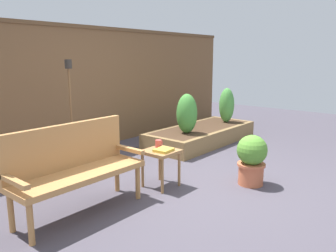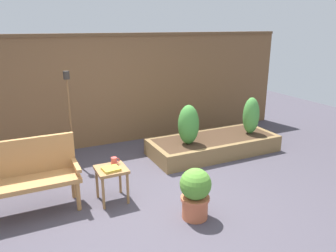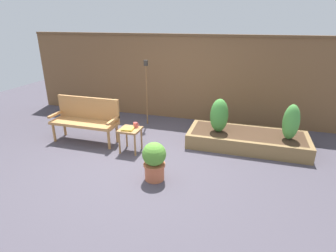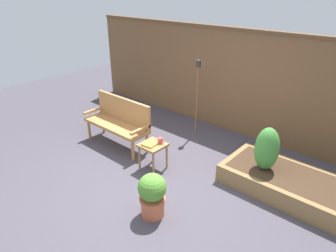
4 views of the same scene
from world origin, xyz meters
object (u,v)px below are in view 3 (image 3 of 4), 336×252
at_px(shrub_near_bench, 219,115).
at_px(shrub_far_corner, 291,122).
at_px(potted_boxwood, 154,160).
at_px(book_on_table, 128,129).
at_px(tiki_torch, 146,81).
at_px(side_table, 130,133).
at_px(garden_bench, 86,116).
at_px(cup_on_table, 136,125).

height_order(shrub_near_bench, shrub_far_corner, shrub_far_corner).
bearing_deg(potted_boxwood, book_on_table, 136.39).
distance_m(shrub_near_bench, tiki_torch, 2.05).
bearing_deg(side_table, garden_bench, 168.37).
bearing_deg(shrub_far_corner, cup_on_table, -166.30).
bearing_deg(garden_bench, potted_boxwood, -29.24).
bearing_deg(shrub_near_bench, potted_boxwood, -116.28).
bearing_deg(tiki_torch, book_on_table, -82.24).
xyz_separation_m(cup_on_table, tiki_torch, (-0.32, 1.44, 0.57)).
bearing_deg(shrub_near_bench, shrub_far_corner, -0.00).
xyz_separation_m(side_table, shrub_far_corner, (2.98, 0.81, 0.25)).
xyz_separation_m(cup_on_table, shrub_near_bench, (1.55, 0.71, 0.12)).
bearing_deg(garden_bench, shrub_far_corner, 8.07).
bearing_deg(cup_on_table, tiki_torch, 102.37).
distance_m(book_on_table, tiki_torch, 1.73).
relative_size(book_on_table, shrub_near_bench, 0.31).
relative_size(cup_on_table, book_on_table, 0.57).
bearing_deg(book_on_table, shrub_far_corner, 10.13).
xyz_separation_m(side_table, book_on_table, (-0.02, -0.06, 0.10)).
bearing_deg(tiki_torch, garden_bench, -123.92).
bearing_deg(cup_on_table, shrub_far_corner, 13.70).
distance_m(side_table, potted_boxwood, 1.17).
distance_m(side_table, shrub_far_corner, 3.10).
bearing_deg(tiki_torch, cup_on_table, -77.63).
height_order(shrub_near_bench, tiki_torch, tiki_torch).
relative_size(garden_bench, potted_boxwood, 2.20).
relative_size(shrub_near_bench, tiki_torch, 0.44).
height_order(garden_bench, book_on_table, garden_bench).
height_order(side_table, shrub_far_corner, shrub_far_corner).
relative_size(shrub_far_corner, tiki_torch, 0.44).
distance_m(garden_bench, shrub_far_corner, 4.15).
bearing_deg(shrub_far_corner, shrub_near_bench, 180.00).
relative_size(book_on_table, tiki_torch, 0.13).
xyz_separation_m(shrub_far_corner, tiki_torch, (-3.22, 0.73, 0.45)).
relative_size(side_table, tiki_torch, 0.30).
height_order(side_table, tiki_torch, tiki_torch).
bearing_deg(potted_boxwood, shrub_near_bench, 63.72).
bearing_deg(shrub_near_bench, garden_bench, -168.03).
relative_size(book_on_table, potted_boxwood, 0.33).
distance_m(cup_on_table, shrub_near_bench, 1.70).
height_order(cup_on_table, shrub_near_bench, shrub_near_bench).
bearing_deg(potted_boxwood, cup_on_table, 127.34).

